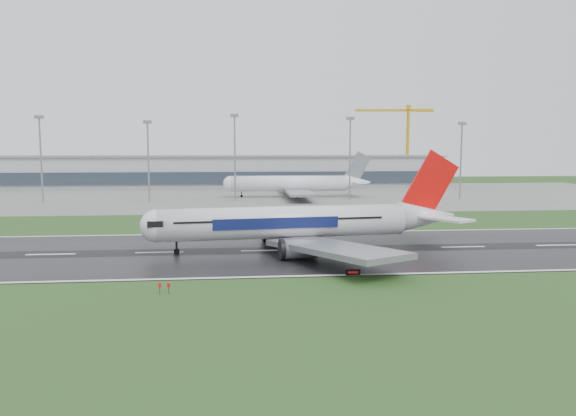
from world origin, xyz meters
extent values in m
plane|color=#204418|center=(0.00, 0.00, 0.00)|extent=(520.00, 520.00, 0.00)
cube|color=black|center=(0.00, 0.00, 0.05)|extent=(400.00, 45.00, 0.10)
cube|color=slate|center=(0.00, 125.00, 0.04)|extent=(400.00, 130.00, 0.08)
cube|color=#9697A1|center=(0.00, 185.00, 7.50)|extent=(240.00, 36.00, 15.00)
cylinder|color=gray|center=(-54.55, 100.00, 15.05)|extent=(0.64, 0.64, 30.10)
cylinder|color=gray|center=(-16.85, 100.00, 14.26)|extent=(0.64, 0.64, 28.52)
cylinder|color=gray|center=(14.56, 100.00, 15.51)|extent=(0.64, 0.64, 31.02)
cylinder|color=gray|center=(57.83, 100.00, 15.08)|extent=(0.64, 0.64, 30.16)
cylinder|color=gray|center=(101.32, 100.00, 14.22)|extent=(0.64, 0.64, 28.44)
camera|label=1|loc=(14.43, -104.91, 19.99)|focal=34.30mm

